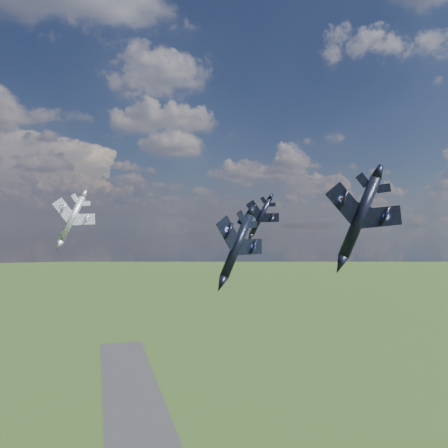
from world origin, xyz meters
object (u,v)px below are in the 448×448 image
object	(u,v)px
jet_high_navy	(261,217)
jet_left_silver	(72,219)
jet_lead_navy	(237,246)
jet_right_navy	(360,217)

from	to	relation	value
jet_high_navy	jet_left_silver	xyz separation A→B (m)	(-41.39, -9.69, -0.77)
jet_lead_navy	jet_right_navy	size ratio (longest dim) A/B	1.02
jet_right_navy	jet_high_navy	distance (m)	46.36
jet_left_silver	jet_high_navy	bearing A→B (deg)	-2.01
jet_lead_navy	jet_left_silver	world-z (taller)	jet_left_silver
jet_lead_navy	jet_right_navy	bearing A→B (deg)	-79.09
jet_lead_navy	jet_high_navy	xyz separation A→B (m)	(15.02, 28.00, 5.37)
jet_high_navy	jet_right_navy	bearing A→B (deg)	-80.00
jet_high_navy	jet_left_silver	world-z (taller)	jet_high_navy
jet_right_navy	jet_high_navy	world-z (taller)	jet_high_navy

